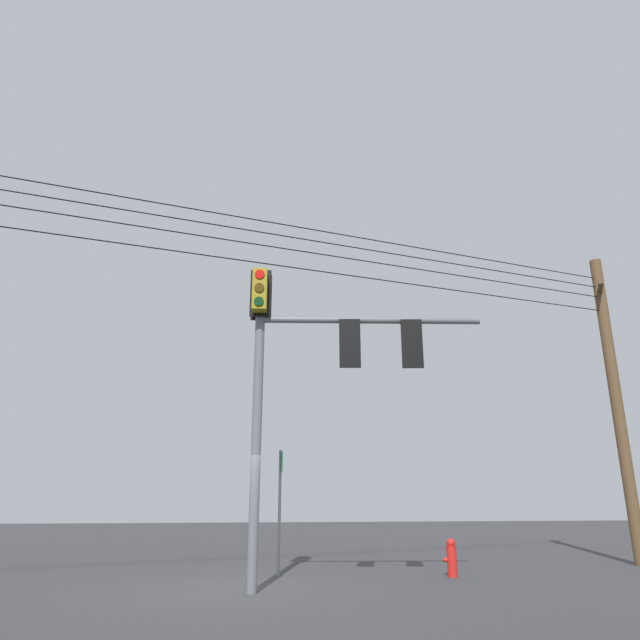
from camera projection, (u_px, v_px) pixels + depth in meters
name	position (u px, v px, depth m)	size (l,w,h in m)	color
ground_plane	(234.00, 591.00, 10.92)	(60.00, 60.00, 0.00)	#38383A
signal_mast_assembly	(307.00, 354.00, 11.93)	(1.03, 4.89, 6.38)	slate
utility_pole_wooden	(616.00, 398.00, 16.13)	(1.70, 1.07, 8.55)	brown
route_sign_primary	(280.00, 496.00, 13.38)	(0.38, 0.11, 2.77)	slate
fire_hydrant	(452.00, 558.00, 12.87)	(0.22, 0.30, 0.81)	red
overhead_wire_span	(216.00, 233.00, 12.24)	(7.15, 22.22, 1.82)	black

